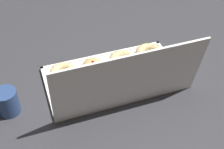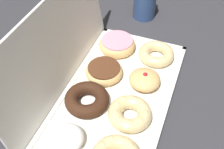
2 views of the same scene
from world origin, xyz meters
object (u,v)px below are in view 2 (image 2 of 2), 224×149
chocolate_cake_ring_donut_5 (87,99)px  pink_frosted_donut_7 (117,44)px  chocolate_frosted_donut_6 (104,71)px  cruller_donut_3 (156,54)px  powdered_filled_donut_4 (67,138)px  coffee_mug (145,4)px  cruller_donut_1 (130,113)px  jelly_filled_donut_2 (145,80)px  donut_box (117,96)px

chocolate_cake_ring_donut_5 → pink_frosted_donut_7: 0.24m
chocolate_frosted_donut_6 → pink_frosted_donut_7: pink_frosted_donut_7 is taller
cruller_donut_3 → chocolate_frosted_donut_6: bearing=136.1°
powdered_filled_donut_4 → pink_frosted_donut_7: size_ratio=0.69×
coffee_mug → powdered_filled_donut_4: bearing=178.4°
cruller_donut_3 → chocolate_frosted_donut_6: size_ratio=1.02×
chocolate_cake_ring_donut_5 → pink_frosted_donut_7: pink_frosted_donut_7 is taller
cruller_donut_1 → chocolate_cake_ring_donut_5: cruller_donut_1 is taller
chocolate_cake_ring_donut_5 → cruller_donut_1: bearing=-92.0°
jelly_filled_donut_2 → cruller_donut_3: jelly_filled_donut_2 is taller
powdered_filled_donut_4 → pink_frosted_donut_7: (0.37, 0.01, -0.00)m
pink_frosted_donut_7 → donut_box: bearing=-160.0°
cruller_donut_1 → powdered_filled_donut_4: 0.17m
donut_box → chocolate_cake_ring_donut_5: chocolate_cake_ring_donut_5 is taller
donut_box → pink_frosted_donut_7: bearing=20.0°
cruller_donut_1 → jelly_filled_donut_2: jelly_filled_donut_2 is taller
cruller_donut_3 → powdered_filled_donut_4: size_ratio=1.38×
cruller_donut_3 → coffee_mug: bearing=24.9°
cruller_donut_3 → coffee_mug: (0.23, 0.11, 0.02)m
cruller_donut_3 → coffee_mug: 0.25m
cruller_donut_1 → pink_frosted_donut_7: bearing=26.8°
chocolate_frosted_donut_6 → jelly_filled_donut_2: bearing=-87.1°
jelly_filled_donut_2 → cruller_donut_3: bearing=-1.3°
donut_box → chocolate_cake_ring_donut_5: 0.09m
pink_frosted_donut_7 → cruller_donut_1: bearing=-153.2°
chocolate_cake_ring_donut_5 → chocolate_frosted_donut_6: size_ratio=1.09×
chocolate_cake_ring_donut_5 → coffee_mug: 0.47m
cruller_donut_1 → chocolate_cake_ring_donut_5: size_ratio=0.95×
powdered_filled_donut_4 → chocolate_frosted_donut_6: size_ratio=0.74×
chocolate_cake_ring_donut_5 → chocolate_frosted_donut_6: chocolate_cake_ring_donut_5 is taller
jelly_filled_donut_2 → cruller_donut_3: size_ratio=0.80×
chocolate_cake_ring_donut_5 → chocolate_frosted_donut_6: 0.12m
jelly_filled_donut_2 → chocolate_cake_ring_donut_5: bearing=134.2°
cruller_donut_3 → pink_frosted_donut_7: 0.13m
jelly_filled_donut_2 → cruller_donut_3: 0.12m
cruller_donut_1 → jelly_filled_donut_2: size_ratio=1.27×
chocolate_frosted_donut_6 → coffee_mug: 0.36m
cruller_donut_3 → chocolate_cake_ring_donut_5: chocolate_cake_ring_donut_5 is taller
powdered_filled_donut_4 → chocolate_cake_ring_donut_5: bearing=2.8°
donut_box → coffee_mug: (0.42, 0.04, 0.04)m
cruller_donut_1 → coffee_mug: size_ratio=1.13×
chocolate_frosted_donut_6 → coffee_mug: bearing=-3.1°
donut_box → cruller_donut_3: (0.19, -0.06, 0.02)m
chocolate_cake_ring_donut_5 → coffee_mug: (0.47, -0.02, 0.02)m
jelly_filled_donut_2 → pink_frosted_donut_7: jelly_filled_donut_2 is taller
donut_box → cruller_donut_3: size_ratio=4.81×
powdered_filled_donut_4 → pink_frosted_donut_7: bearing=1.2°
coffee_mug → cruller_donut_3: bearing=-155.1°
donut_box → jelly_filled_donut_2: bearing=-42.6°
jelly_filled_donut_2 → chocolate_cake_ring_donut_5: (-0.12, 0.13, -0.00)m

